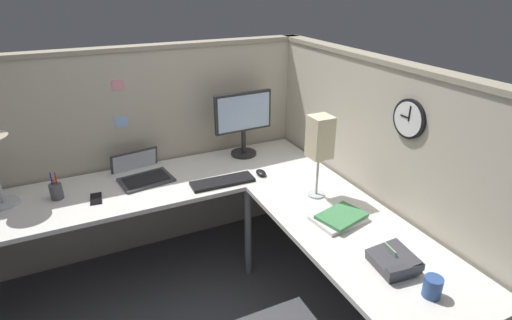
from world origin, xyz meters
The scene contains 17 objects.
ground_plane centered at (0.00, 0.00, 0.00)m, with size 6.80×6.80×0.00m, color #47474C.
cubicle_wall_back centered at (-0.36, 0.87, 0.79)m, with size 2.57×0.12×1.58m.
cubicle_wall_right centered at (0.87, -0.27, 0.79)m, with size 0.12×2.37×1.58m.
desk centered at (-0.15, -0.05, 0.63)m, with size 2.35×2.15×0.73m.
monitor centered at (0.34, 0.64, 1.02)m, with size 0.46×0.20×0.50m.
laptop centered at (-0.46, 0.61, 0.75)m, with size 0.39×0.43×0.22m.
keyboard centered at (0.02, 0.26, 0.74)m, with size 0.43×0.14×0.02m, color black.
computer_mouse centered at (0.31, 0.26, 0.75)m, with size 0.06×0.10×0.03m, color black.
pen_cup centered at (-1.00, 0.51, 0.78)m, with size 0.08×0.08×0.18m.
cell_phone centered at (-0.78, 0.40, 0.73)m, with size 0.07×0.14×0.01m, color black.
office_phone centered at (0.44, -0.91, 0.77)m, with size 0.21×0.23×0.11m.
book_stack centered at (0.46, -0.46, 0.75)m, with size 0.32×0.26×0.04m.
desk_lamp_paper centered at (0.50, -0.15, 1.11)m, with size 0.13×0.13×0.53m.
coffee_mug centered at (0.46, -1.12, 0.78)m, with size 0.08×0.08×0.10m, color #2D4C8C.
wall_clock centered at (0.82, -0.52, 1.31)m, with size 0.04×0.22×0.22m.
pinned_note_leftmost centered at (-0.50, 0.82, 1.33)m, with size 0.08×0.00×0.07m, color pink.
pinned_note_middle centered at (-0.52, 0.82, 1.08)m, with size 0.09×0.00×0.09m, color #99B7E5.
Camera 1 is at (-0.81, -2.01, 2.00)m, focal length 28.12 mm.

